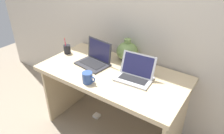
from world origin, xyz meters
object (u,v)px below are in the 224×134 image
at_px(green_vase, 127,51).
at_px(pen_cup, 67,49).
at_px(laptop_left, 96,58).
at_px(power_brick, 97,116).
at_px(laptop_right, 136,73).
at_px(coffee_mug, 88,78).

relative_size(green_vase, pen_cup, 1.28).
distance_m(laptop_left, power_brick, 0.77).
relative_size(laptop_left, pen_cup, 1.89).
bearing_deg(pen_cup, laptop_left, -0.34).
bearing_deg(laptop_right, pen_cup, 178.94).
relative_size(green_vase, power_brick, 3.18).
xyz_separation_m(coffee_mug, pen_cup, (-0.55, 0.30, 0.00)).
xyz_separation_m(laptop_right, power_brick, (-0.48, 0.02, -0.76)).
bearing_deg(laptop_left, laptop_right, -1.69).
bearing_deg(coffee_mug, green_vase, 84.23).
bearing_deg(power_brick, laptop_left, -14.05).
relative_size(pen_cup, power_brick, 2.50).
distance_m(green_vase, power_brick, 0.87).
height_order(laptop_right, pen_cup, laptop_right).
height_order(laptop_right, coffee_mug, laptop_right).
relative_size(green_vase, coffee_mug, 1.76).
bearing_deg(laptop_left, coffee_mug, -62.77).
relative_size(laptop_right, coffee_mug, 2.54).
distance_m(green_vase, coffee_mug, 0.55).
height_order(laptop_left, coffee_mug, laptop_left).
height_order(coffee_mug, power_brick, coffee_mug).
xyz_separation_m(coffee_mug, power_brick, (-0.19, 0.31, -0.76)).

